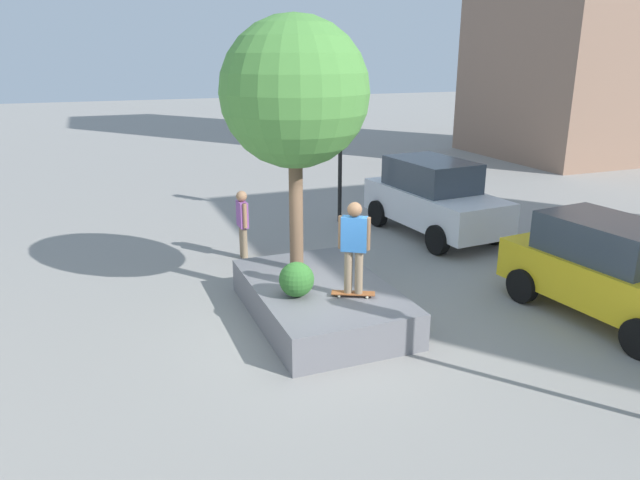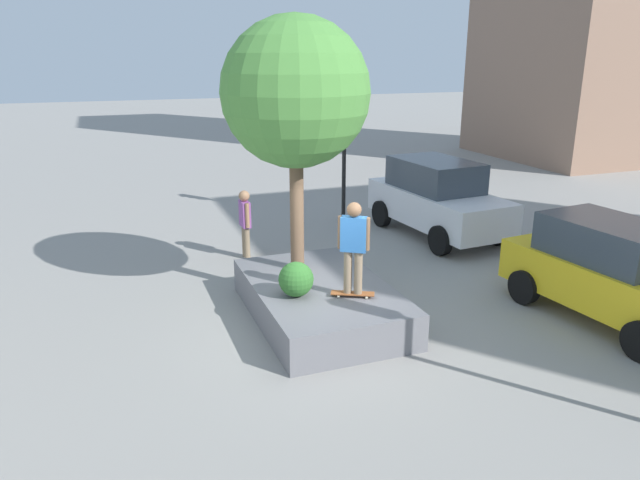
{
  "view_description": "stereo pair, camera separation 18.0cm",
  "coord_description": "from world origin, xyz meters",
  "px_view_note": "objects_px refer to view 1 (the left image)",
  "views": [
    {
      "loc": [
        9.37,
        -3.76,
        4.96
      ],
      "look_at": [
        -0.52,
        0.12,
        1.59
      ],
      "focal_mm": 33.12,
      "sensor_mm": 36.0,
      "label": 1
    },
    {
      "loc": [
        9.43,
        -3.59,
        4.96
      ],
      "look_at": [
        -0.52,
        0.12,
        1.59
      ],
      "focal_mm": 33.12,
      "sensor_mm": 36.0,
      "label": 2
    }
  ],
  "objects_px": {
    "skateboard": "(353,293)",
    "skateboarder": "(354,242)",
    "plaza_tree": "(295,94)",
    "taxi_cab": "(609,270)",
    "passerby_with_bag": "(243,220)",
    "sedan_parked": "(433,197)",
    "planter_ledge": "(320,301)",
    "traffic_light_median": "(340,113)"
  },
  "relations": [
    {
      "from": "skateboard",
      "to": "skateboarder",
      "type": "bearing_deg",
      "value": -90.0
    },
    {
      "from": "plaza_tree",
      "to": "taxi_cab",
      "type": "height_order",
      "value": "plaza_tree"
    },
    {
      "from": "plaza_tree",
      "to": "skateboard",
      "type": "distance_m",
      "value": 3.94
    },
    {
      "from": "skateboarder",
      "to": "passerby_with_bag",
      "type": "xyz_separation_m",
      "value": [
        -4.75,
        -0.87,
        -0.75
      ]
    },
    {
      "from": "plaza_tree",
      "to": "sedan_parked",
      "type": "relative_size",
      "value": 1.06
    },
    {
      "from": "skateboarder",
      "to": "taxi_cab",
      "type": "distance_m",
      "value": 5.05
    },
    {
      "from": "planter_ledge",
      "to": "sedan_parked",
      "type": "height_order",
      "value": "sedan_parked"
    },
    {
      "from": "passerby_with_bag",
      "to": "plaza_tree",
      "type": "bearing_deg",
      "value": 7.39
    },
    {
      "from": "taxi_cab",
      "to": "passerby_with_bag",
      "type": "relative_size",
      "value": 2.5
    },
    {
      "from": "planter_ledge",
      "to": "sedan_parked",
      "type": "relative_size",
      "value": 0.85
    },
    {
      "from": "sedan_parked",
      "to": "traffic_light_median",
      "type": "height_order",
      "value": "traffic_light_median"
    },
    {
      "from": "planter_ledge",
      "to": "skateboard",
      "type": "height_order",
      "value": "skateboard"
    },
    {
      "from": "traffic_light_median",
      "to": "passerby_with_bag",
      "type": "distance_m",
      "value": 4.82
    },
    {
      "from": "skateboard",
      "to": "sedan_parked",
      "type": "xyz_separation_m",
      "value": [
        -4.82,
        4.68,
        0.33
      ]
    },
    {
      "from": "skateboarder",
      "to": "planter_ledge",
      "type": "bearing_deg",
      "value": -155.63
    },
    {
      "from": "plaza_tree",
      "to": "sedan_parked",
      "type": "bearing_deg",
      "value": 120.59
    },
    {
      "from": "skateboard",
      "to": "taxi_cab",
      "type": "bearing_deg",
      "value": 75.57
    },
    {
      "from": "skateboarder",
      "to": "traffic_light_median",
      "type": "height_order",
      "value": "traffic_light_median"
    },
    {
      "from": "planter_ledge",
      "to": "taxi_cab",
      "type": "xyz_separation_m",
      "value": [
        2.02,
        5.19,
        0.64
      ]
    },
    {
      "from": "planter_ledge",
      "to": "skateboarder",
      "type": "xyz_separation_m",
      "value": [
        0.78,
        0.35,
        1.41
      ]
    },
    {
      "from": "planter_ledge",
      "to": "skateboarder",
      "type": "height_order",
      "value": "skateboarder"
    },
    {
      "from": "planter_ledge",
      "to": "taxi_cab",
      "type": "distance_m",
      "value": 5.6
    },
    {
      "from": "passerby_with_bag",
      "to": "traffic_light_median",
      "type": "bearing_deg",
      "value": 122.0
    },
    {
      "from": "planter_ledge",
      "to": "traffic_light_median",
      "type": "relative_size",
      "value": 0.82
    },
    {
      "from": "planter_ledge",
      "to": "skateboard",
      "type": "xyz_separation_m",
      "value": [
        0.78,
        0.35,
        0.4
      ]
    },
    {
      "from": "planter_ledge",
      "to": "passerby_with_bag",
      "type": "xyz_separation_m",
      "value": [
        -3.97,
        -0.51,
        0.66
      ]
    },
    {
      "from": "skateboarder",
      "to": "sedan_parked",
      "type": "bearing_deg",
      "value": 135.84
    },
    {
      "from": "skateboarder",
      "to": "sedan_parked",
      "type": "xyz_separation_m",
      "value": [
        -4.82,
        4.68,
        -0.67
      ]
    },
    {
      "from": "skateboarder",
      "to": "plaza_tree",
      "type": "bearing_deg",
      "value": -164.85
    },
    {
      "from": "planter_ledge",
      "to": "skateboard",
      "type": "bearing_deg",
      "value": 24.37
    },
    {
      "from": "skateboard",
      "to": "planter_ledge",
      "type": "bearing_deg",
      "value": -155.63
    },
    {
      "from": "planter_ledge",
      "to": "sedan_parked",
      "type": "distance_m",
      "value": 6.49
    },
    {
      "from": "planter_ledge",
      "to": "skateboarder",
      "type": "bearing_deg",
      "value": 24.37
    },
    {
      "from": "skateboarder",
      "to": "traffic_light_median",
      "type": "distance_m",
      "value": 7.67
    },
    {
      "from": "planter_ledge",
      "to": "plaza_tree",
      "type": "xyz_separation_m",
      "value": [
        -0.99,
        -0.13,
        3.88
      ]
    },
    {
      "from": "sedan_parked",
      "to": "taxi_cab",
      "type": "xyz_separation_m",
      "value": [
        6.06,
        0.16,
        -0.09
      ]
    },
    {
      "from": "taxi_cab",
      "to": "passerby_with_bag",
      "type": "height_order",
      "value": "taxi_cab"
    },
    {
      "from": "sedan_parked",
      "to": "taxi_cab",
      "type": "relative_size",
      "value": 1.08
    },
    {
      "from": "taxi_cab",
      "to": "sedan_parked",
      "type": "bearing_deg",
      "value": -178.5
    },
    {
      "from": "skateboard",
      "to": "sedan_parked",
      "type": "distance_m",
      "value": 6.72
    },
    {
      "from": "plaza_tree",
      "to": "passerby_with_bag",
      "type": "xyz_separation_m",
      "value": [
        -2.98,
        -0.39,
        -3.22
      ]
    },
    {
      "from": "skateboarder",
      "to": "sedan_parked",
      "type": "distance_m",
      "value": 6.75
    }
  ]
}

